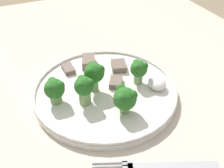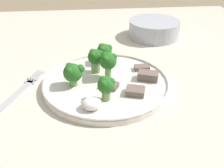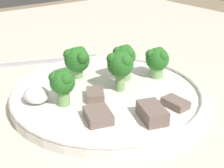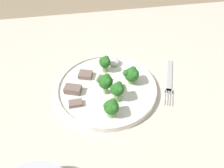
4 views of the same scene
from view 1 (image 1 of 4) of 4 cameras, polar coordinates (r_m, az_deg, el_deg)
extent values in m
cube|color=beige|center=(0.49, -7.98, -9.92)|extent=(1.25, 1.12, 0.03)
cylinder|color=brown|center=(1.27, 7.39, 3.78)|extent=(0.06, 0.06, 0.67)
cylinder|color=white|center=(0.53, -1.45, -1.71)|extent=(0.28, 0.28, 0.01)
torus|color=white|center=(0.52, -1.46, -0.95)|extent=(0.28, 0.28, 0.01)
cube|color=#B2B2B7|center=(0.42, 13.24, -17.14)|extent=(0.07, 0.13, 0.00)
cube|color=#B2B2B7|center=(0.41, 3.43, -17.80)|extent=(0.03, 0.02, 0.00)
cube|color=#B2B2B7|center=(0.42, -0.53, -16.77)|extent=(0.02, 0.05, 0.00)
cube|color=#B2B2B7|center=(0.41, -0.51, -17.54)|extent=(0.02, 0.05, 0.00)
cylinder|color=#7FA866|center=(0.49, -5.92, -2.85)|extent=(0.02, 0.02, 0.03)
sphere|color=#286B23|center=(0.47, -6.12, -0.45)|extent=(0.04, 0.04, 0.04)
sphere|color=#286B23|center=(0.47, -6.61, 1.06)|extent=(0.02, 0.02, 0.02)
sphere|color=#286B23|center=(0.46, -7.06, -0.33)|extent=(0.02, 0.02, 0.02)
sphere|color=#286B23|center=(0.46, -4.89, 0.25)|extent=(0.02, 0.02, 0.02)
cylinder|color=#7FA866|center=(0.54, 5.70, 1.29)|extent=(0.02, 0.02, 0.02)
sphere|color=#286B23|center=(0.52, 5.86, 3.32)|extent=(0.03, 0.03, 0.03)
sphere|color=#286B23|center=(0.53, 5.38, 4.61)|extent=(0.02, 0.02, 0.02)
sphere|color=#286B23|center=(0.51, 5.31, 3.51)|extent=(0.02, 0.02, 0.02)
sphere|color=#286B23|center=(0.52, 7.05, 3.95)|extent=(0.02, 0.02, 0.02)
cylinder|color=#7FA866|center=(0.47, 2.74, -5.31)|extent=(0.02, 0.02, 0.02)
sphere|color=#286B23|center=(0.46, 2.82, -3.23)|extent=(0.04, 0.04, 0.04)
sphere|color=#286B23|center=(0.46, 2.18, -1.41)|extent=(0.02, 0.02, 0.02)
sphere|color=#286B23|center=(0.44, 1.96, -3.18)|extent=(0.02, 0.02, 0.02)
sphere|color=#286B23|center=(0.45, 4.45, -2.43)|extent=(0.02, 0.02, 0.02)
cylinder|color=#7FA866|center=(0.51, -3.78, -0.10)|extent=(0.01, 0.01, 0.03)
sphere|color=#286B23|center=(0.50, -3.91, 2.44)|extent=(0.04, 0.04, 0.04)
sphere|color=#286B23|center=(0.50, -4.42, 3.98)|extent=(0.02, 0.02, 0.02)
sphere|color=#286B23|center=(0.48, -4.83, 2.63)|extent=(0.02, 0.02, 0.02)
sphere|color=#286B23|center=(0.49, -2.60, 3.20)|extent=(0.02, 0.02, 0.02)
cylinder|color=#7FA866|center=(0.50, -12.10, -2.99)|extent=(0.02, 0.02, 0.02)
sphere|color=#286B23|center=(0.49, -12.44, -1.01)|extent=(0.04, 0.04, 0.04)
sphere|color=#286B23|center=(0.49, -12.89, 0.54)|extent=(0.02, 0.02, 0.02)
sphere|color=#286B23|center=(0.48, -13.56, -0.91)|extent=(0.02, 0.02, 0.02)
sphere|color=#286B23|center=(0.48, -11.27, -0.31)|extent=(0.02, 0.02, 0.02)
cube|color=#756056|center=(0.58, 1.47, 3.97)|extent=(0.05, 0.04, 0.01)
cube|color=#756056|center=(0.59, -5.13, 4.90)|extent=(0.05, 0.04, 0.02)
cube|color=#756056|center=(0.53, 0.84, 0.39)|extent=(0.04, 0.04, 0.01)
cube|color=#756056|center=(0.58, -9.47, 3.26)|extent=(0.04, 0.02, 0.01)
ellipsoid|color=white|center=(0.53, 9.76, 0.14)|extent=(0.04, 0.04, 0.02)
camera|label=2|loc=(0.74, 44.83, 26.68)|focal=42.00mm
camera|label=3|loc=(0.82, 6.03, 29.77)|focal=50.00mm
camera|label=4|loc=(0.53, -70.47, 30.85)|focal=35.00mm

